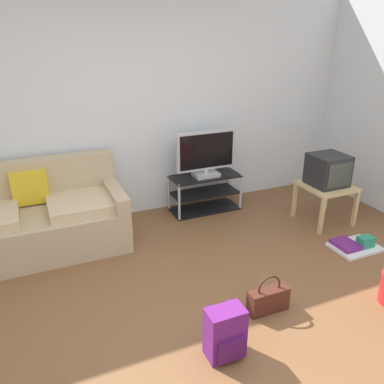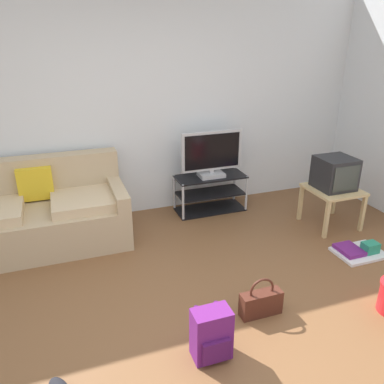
{
  "view_description": "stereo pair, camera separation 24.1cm",
  "coord_description": "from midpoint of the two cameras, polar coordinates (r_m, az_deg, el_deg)",
  "views": [
    {
      "loc": [
        -1.06,
        -2.07,
        2.16
      ],
      "look_at": [
        0.37,
        1.24,
        0.67
      ],
      "focal_mm": 36.55,
      "sensor_mm": 36.0,
      "label": 1
    },
    {
      "loc": [
        -0.84,
        -2.16,
        2.16
      ],
      "look_at": [
        0.37,
        1.24,
        0.67
      ],
      "focal_mm": 36.55,
      "sensor_mm": 36.0,
      "label": 2
    }
  ],
  "objects": [
    {
      "name": "ground_plane",
      "position": [
        3.17,
        3.6,
        -20.72
      ],
      "size": [
        9.0,
        9.8,
        0.02
      ],
      "primitive_type": "cube",
      "color": "brown"
    },
    {
      "name": "wall_back",
      "position": [
        4.73,
        -7.89,
        12.4
      ],
      "size": [
        9.0,
        0.1,
        2.7
      ],
      "primitive_type": "cube",
      "color": "silver",
      "rests_on": "ground_plane"
    },
    {
      "name": "couch",
      "position": [
        4.46,
        -19.94,
        -3.2
      ],
      "size": [
        1.81,
        0.91,
        0.89
      ],
      "color": "tan",
      "rests_on": "ground_plane"
    },
    {
      "name": "tv_stand",
      "position": [
        5.02,
        4.05,
        -0.17
      ],
      "size": [
        0.88,
        0.39,
        0.47
      ],
      "color": "black",
      "rests_on": "ground_plane"
    },
    {
      "name": "flat_tv",
      "position": [
        4.82,
        4.32,
        5.43
      ],
      "size": [
        0.77,
        0.22,
        0.58
      ],
      "color": "#B2B2B7",
      "rests_on": "tv_stand"
    },
    {
      "name": "side_table",
      "position": [
        4.87,
        21.2,
        -0.29
      ],
      "size": [
        0.56,
        0.56,
        0.47
      ],
      "color": "tan",
      "rests_on": "ground_plane"
    },
    {
      "name": "crt_tv",
      "position": [
        4.8,
        21.49,
        2.57
      ],
      "size": [
        0.4,
        0.39,
        0.37
      ],
      "color": "#232326",
      "rests_on": "side_table"
    },
    {
      "name": "backpack",
      "position": [
        2.92,
        5.37,
        -20.05
      ],
      "size": [
        0.27,
        0.24,
        0.39
      ],
      "rotation": [
        0.0,
        0.0,
        0.22
      ],
      "color": "#661E70",
      "rests_on": "ground_plane"
    },
    {
      "name": "handbag",
      "position": [
        3.37,
        12.13,
        -15.48
      ],
      "size": [
        0.35,
        0.12,
        0.34
      ],
      "rotation": [
        0.0,
        0.0,
        -0.16
      ],
      "color": "#4C2319",
      "rests_on": "ground_plane"
    },
    {
      "name": "floor_tray",
      "position": [
        4.51,
        24.63,
        -7.84
      ],
      "size": [
        0.49,
        0.37,
        0.14
      ],
      "color": "silver",
      "rests_on": "ground_plane"
    }
  ]
}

